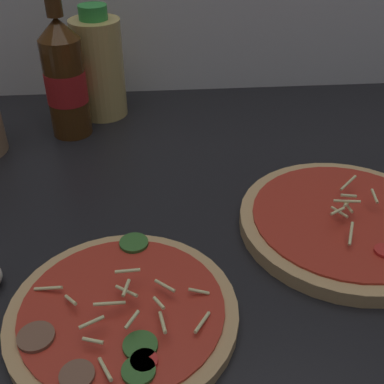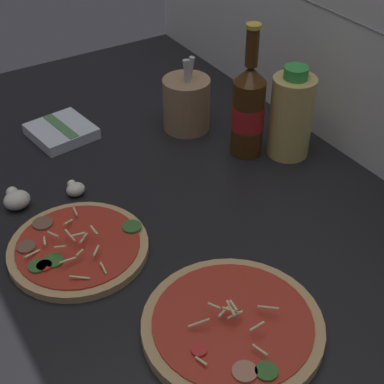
{
  "view_description": "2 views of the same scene",
  "coord_description": "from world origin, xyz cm",
  "px_view_note": "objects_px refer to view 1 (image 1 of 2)",
  "views": [
    {
      "loc": [
        -1.66,
        -48.14,
        41.55
      ],
      "look_at": [
        2.63,
        3.4,
        5.69
      ],
      "focal_mm": 45.0,
      "sensor_mm": 36.0,
      "label": 1
    },
    {
      "loc": [
        66.35,
        -36.6,
        70.85
      ],
      "look_at": [
        -3.86,
        6.99,
        7.97
      ],
      "focal_mm": 55.0,
      "sensor_mm": 36.0,
      "label": 2
    }
  ],
  "objects_px": {
    "pizza_far": "(345,223)",
    "beer_bottle": "(65,76)",
    "oil_bottle": "(99,67)",
    "pizza_near": "(123,313)"
  },
  "relations": [
    {
      "from": "pizza_near",
      "to": "oil_bottle",
      "type": "height_order",
      "value": "oil_bottle"
    },
    {
      "from": "pizza_near",
      "to": "oil_bottle",
      "type": "relative_size",
      "value": 1.22
    },
    {
      "from": "beer_bottle",
      "to": "pizza_far",
      "type": "bearing_deg",
      "value": -38.28
    },
    {
      "from": "oil_bottle",
      "to": "pizza_near",
      "type": "bearing_deg",
      "value": -83.97
    },
    {
      "from": "pizza_far",
      "to": "oil_bottle",
      "type": "distance_m",
      "value": 0.5
    },
    {
      "from": "pizza_far",
      "to": "beer_bottle",
      "type": "relative_size",
      "value": 0.96
    },
    {
      "from": "pizza_near",
      "to": "beer_bottle",
      "type": "bearing_deg",
      "value": 103.39
    },
    {
      "from": "pizza_near",
      "to": "oil_bottle",
      "type": "bearing_deg",
      "value": 96.03
    },
    {
      "from": "pizza_near",
      "to": "pizza_far",
      "type": "distance_m",
      "value": 0.3
    },
    {
      "from": "beer_bottle",
      "to": "oil_bottle",
      "type": "distance_m",
      "value": 0.09
    }
  ]
}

